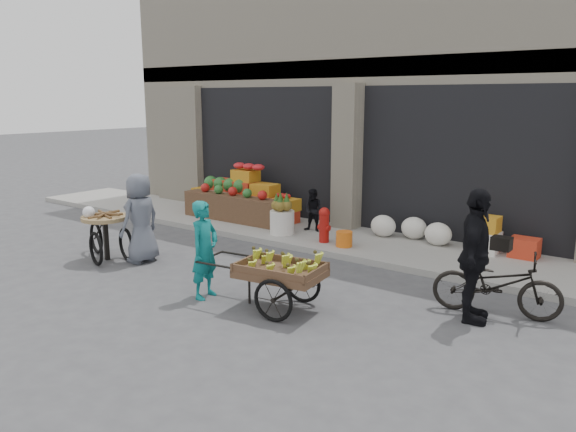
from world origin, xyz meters
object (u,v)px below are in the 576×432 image
Objects in this scene: seated_person at (314,210)px; banana_cart at (278,268)px; pineapple_bin at (282,222)px; vendor_grey at (140,218)px; orange_bucket at (344,239)px; tricycle_cart at (105,230)px; fire_hydrant at (324,223)px; vendor_woman at (205,250)px; bicycle at (497,284)px; cyclist at (475,256)px.

banana_cart is (2.01, -3.86, 0.03)m from seated_person.
pineapple_bin is 0.32× the size of vendor_grey.
orange_bucket is at bearing -3.58° from pineapple_bin.
banana_cart is at bearing -53.55° from pineapple_bin.
tricycle_cart is at bearing -118.02° from pineapple_bin.
orange_bucket is 0.20× the size of vendor_grey.
banana_cart reaches higher than orange_bucket.
tricycle_cart is (-3.29, -3.08, 0.30)m from orange_bucket.
vendor_woman reaches higher than fire_hydrant.
orange_bucket is 3.28m from banana_cart.
vendor_woman is 4.21m from bicycle.
vendor_woman is 0.87× the size of bicycle.
vendor_grey reaches higher than vendor_woman.
pineapple_bin is at bearing 176.42° from orange_bucket.
vendor_woman reaches higher than seated_person.
tricycle_cart is at bearing -65.30° from vendor_grey.
bicycle is (6.03, 1.25, -0.37)m from vendor_grey.
vendor_woman reaches higher than bicycle.
banana_cart is at bearing -85.84° from vendor_woman.
orange_bucket is 4.52m from tricycle_cart.
vendor_woman is at bearing -175.84° from banana_cart.
pineapple_bin is 0.30× the size of bicycle.
bicycle reaches higher than banana_cart.
pineapple_bin is at bearing 53.32° from cyclist.
vendor_grey is at bearing 84.56° from cyclist.
tricycle_cart is at bearing -128.96° from seated_person.
seated_person is 0.64× the size of tricycle_cart.
tricycle_cart is (-2.92, 0.33, -0.18)m from vendor_woman.
fire_hydrant is at bearing 104.50° from banana_cart.
fire_hydrant is 0.48× the size of vendor_woman.
vendor_woman is 1.02× the size of tricycle_cart.
fire_hydrant is at bearing 174.29° from orange_bucket.
vendor_grey is 6.17m from bicycle.
fire_hydrant is at bearing -2.60° from pineapple_bin.
fire_hydrant is 4.17m from bicycle.
tricycle_cart is at bearing -131.72° from fire_hydrant.
banana_cart reaches higher than fire_hydrant.
seated_person is at bearing 76.86° from tricycle_cart.
banana_cart is 4.11m from tricycle_cart.
tricycle_cart is at bearing 171.21° from banana_cart.
cyclist is at bearing 20.15° from banana_cart.
tricycle_cart reaches higher than fire_hydrant.
seated_person is (-1.20, 0.70, 0.31)m from orange_bucket.
bicycle is at bearing -40.27° from cyclist.
vendor_grey reaches higher than tricycle_cart.
orange_bucket is at bearing 58.93° from tricycle_cart.
pineapple_bin is 0.29× the size of cyclist.
bicycle is 0.64m from cyclist.
vendor_woman is at bearing 9.39° from tricycle_cart.
vendor_woman reaches higher than orange_bucket.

